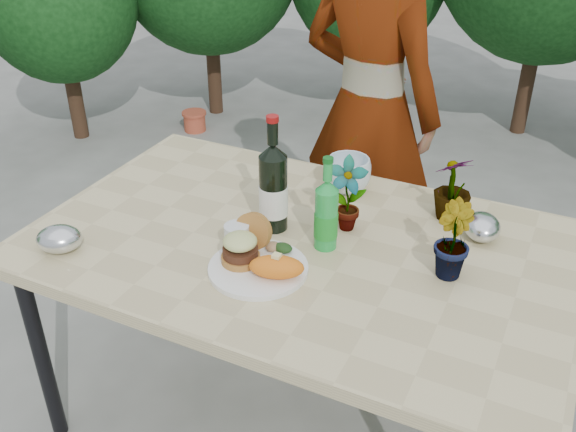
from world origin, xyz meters
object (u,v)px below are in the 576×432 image
at_px(patio_table, 299,257).
at_px(person, 369,110).
at_px(dinner_plate, 258,268).
at_px(wine_bottle, 273,189).

relative_size(patio_table, person, 0.95).
xyz_separation_m(dinner_plate, person, (-0.06, 1.05, 0.09)).
bearing_deg(dinner_plate, wine_bottle, 106.21).
xyz_separation_m(dinner_plate, wine_bottle, (-0.07, 0.22, 0.13)).
bearing_deg(person, patio_table, 108.65).
xyz_separation_m(patio_table, dinner_plate, (-0.04, -0.19, 0.06)).
distance_m(dinner_plate, wine_bottle, 0.27).
height_order(dinner_plate, person, person).
distance_m(wine_bottle, person, 0.83).
relative_size(dinner_plate, wine_bottle, 0.76).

